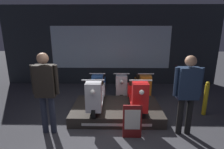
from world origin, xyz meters
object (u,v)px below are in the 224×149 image
(scooter_display_left, at_px, (96,94))
(person_left_browsing, at_px, (46,87))
(scooter_backrow_2, at_px, (142,85))
(person_right_browsing, at_px, (188,89))
(price_sign_board, at_px, (132,122))
(scooter_backrow_1, at_px, (121,85))
(street_bollard, at_px, (206,99))
(scooter_backrow_0, at_px, (99,85))
(scooter_display_right, at_px, (137,95))

(scooter_display_left, relative_size, person_left_browsing, 0.94)
(scooter_backrow_2, height_order, person_right_browsing, person_right_browsing)
(person_right_browsing, bearing_deg, scooter_display_left, 159.01)
(scooter_display_left, relative_size, price_sign_board, 2.27)
(person_right_browsing, bearing_deg, scooter_backrow_1, 118.69)
(price_sign_board, bearing_deg, street_bollard, 27.62)
(person_left_browsing, bearing_deg, person_right_browsing, 0.00)
(person_right_browsing, height_order, price_sign_board, person_right_browsing)
(scooter_backrow_0, bearing_deg, person_right_browsing, -49.14)
(scooter_display_right, bearing_deg, scooter_backrow_1, 102.37)
(scooter_display_left, bearing_deg, person_right_browsing, -20.99)
(scooter_display_left, height_order, person_right_browsing, person_right_browsing)
(scooter_display_left, relative_size, scooter_display_right, 1.00)
(person_right_browsing, distance_m, price_sign_board, 1.36)
(price_sign_board, bearing_deg, scooter_backrow_1, 93.55)
(price_sign_board, bearing_deg, person_right_browsing, 8.60)
(scooter_backrow_1, distance_m, person_left_browsing, 3.05)
(price_sign_board, distance_m, street_bollard, 2.35)
(scooter_backrow_0, bearing_deg, scooter_display_right, -55.52)
(scooter_display_left, xyz_separation_m, street_bollard, (2.93, 0.13, -0.15))
(person_left_browsing, bearing_deg, price_sign_board, -5.42)
(scooter_display_right, relative_size, scooter_backrow_0, 1.00)
(scooter_backrow_1, distance_m, person_right_browsing, 2.85)
(scooter_display_left, distance_m, scooter_display_right, 1.06)
(street_bollard, bearing_deg, scooter_backrow_2, 134.10)
(person_right_browsing, relative_size, street_bollard, 1.88)
(scooter_backrow_0, relative_size, person_left_browsing, 0.94)
(scooter_backrow_0, distance_m, scooter_backrow_2, 1.54)
(scooter_display_left, bearing_deg, scooter_backrow_0, 92.58)
(scooter_display_left, relative_size, street_bollard, 1.82)
(scooter_display_right, distance_m, scooter_backrow_1, 1.71)
(price_sign_board, bearing_deg, scooter_display_right, 78.14)
(person_left_browsing, height_order, person_right_browsing, person_left_browsing)
(scooter_backrow_0, relative_size, street_bollard, 1.82)
(scooter_backrow_1, bearing_deg, person_left_browsing, -124.95)
(scooter_display_right, distance_m, street_bollard, 1.89)
(scooter_display_left, relative_size, scooter_backrow_1, 1.00)
(scooter_backrow_2, bearing_deg, scooter_display_right, -103.95)
(scooter_display_left, xyz_separation_m, scooter_backrow_0, (-0.07, 1.65, -0.27))
(price_sign_board, bearing_deg, scooter_backrow_2, 76.81)
(person_right_browsing, bearing_deg, price_sign_board, -171.40)
(scooter_display_right, distance_m, scooter_backrow_0, 2.02)
(scooter_backrow_0, distance_m, person_right_browsing, 3.28)
(scooter_display_right, xyz_separation_m, person_left_browsing, (-2.06, -0.78, 0.46))
(person_left_browsing, bearing_deg, scooter_display_left, 37.87)
(scooter_backrow_0, xyz_separation_m, person_right_browsing, (2.10, -2.42, 0.71))
(scooter_backrow_0, distance_m, price_sign_board, 2.76)
(scooter_backrow_1, bearing_deg, scooter_backrow_2, 0.00)
(scooter_backrow_2, distance_m, street_bollard, 2.11)
(person_left_browsing, distance_m, street_bollard, 4.08)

